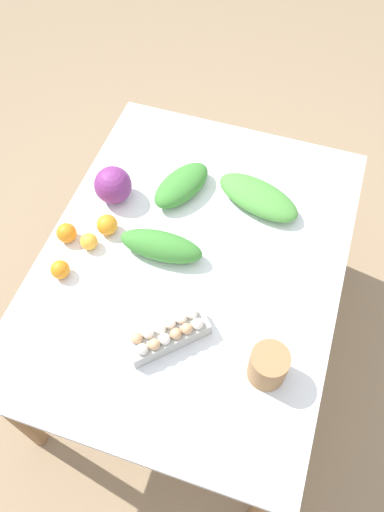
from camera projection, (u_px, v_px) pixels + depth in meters
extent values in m
plane|color=#937A5B|center=(192.00, 338.00, 2.46)|extent=(8.00, 8.00, 0.00)
cube|color=silver|center=(192.00, 261.00, 1.85)|extent=(1.44, 1.09, 0.03)
cylinder|color=olive|center=(143.00, 171.00, 2.58)|extent=(0.06, 0.06, 0.71)
cylinder|color=olive|center=(18.00, 418.00, 1.90)|extent=(0.06, 0.06, 0.71)
cylinder|color=olive|center=(330.00, 218.00, 2.41)|extent=(0.06, 0.06, 0.71)
cylinder|color=olive|center=(265.00, 506.00, 1.74)|extent=(0.06, 0.06, 0.71)
sphere|color=#7A2D75|center=(113.00, 185.00, 1.93)|extent=(0.15, 0.15, 0.15)
cube|color=#A8A8A3|center=(168.00, 336.00, 1.64)|extent=(0.26, 0.26, 0.06)
sphere|color=white|center=(142.00, 349.00, 1.57)|extent=(0.04, 0.04, 0.04)
sphere|color=tan|center=(153.00, 344.00, 1.58)|extent=(0.04, 0.04, 0.04)
sphere|color=white|center=(165.00, 339.00, 1.59)|extent=(0.04, 0.04, 0.04)
sphere|color=tan|center=(176.00, 334.00, 1.60)|extent=(0.04, 0.04, 0.04)
sphere|color=tan|center=(187.00, 329.00, 1.61)|extent=(0.04, 0.04, 0.04)
sphere|color=white|center=(197.00, 324.00, 1.62)|extent=(0.04, 0.04, 0.04)
sphere|color=tan|center=(137.00, 338.00, 1.59)|extent=(0.04, 0.04, 0.04)
sphere|color=white|center=(148.00, 333.00, 1.60)|extent=(0.04, 0.04, 0.04)
sphere|color=white|center=(159.00, 328.00, 1.61)|extent=(0.04, 0.04, 0.04)
sphere|color=white|center=(170.00, 323.00, 1.62)|extent=(0.04, 0.04, 0.04)
sphere|color=white|center=(181.00, 318.00, 1.63)|extent=(0.04, 0.04, 0.04)
sphere|color=white|center=(192.00, 313.00, 1.64)|extent=(0.04, 0.04, 0.04)
cylinder|color=#997047|center=(268.00, 366.00, 1.54)|extent=(0.12, 0.12, 0.14)
ellipsoid|color=#3D8433|center=(161.00, 246.00, 1.81)|extent=(0.13, 0.31, 0.10)
ellipsoid|color=#3D8433|center=(182.00, 185.00, 1.97)|extent=(0.31, 0.24, 0.09)
ellipsoid|color=#4C933D|center=(258.00, 197.00, 1.94)|extent=(0.26, 0.38, 0.08)
sphere|color=orange|center=(60.00, 270.00, 1.77)|extent=(0.07, 0.07, 0.07)
sphere|color=orange|center=(67.00, 233.00, 1.85)|extent=(0.07, 0.07, 0.07)
sphere|color=#F9A833|center=(89.00, 242.00, 1.84)|extent=(0.06, 0.06, 0.06)
sphere|color=orange|center=(107.00, 225.00, 1.87)|extent=(0.08, 0.08, 0.08)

